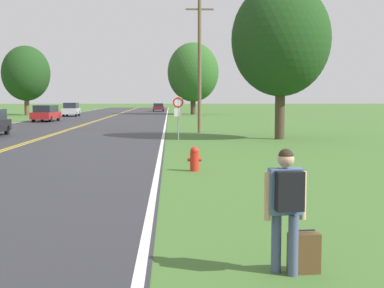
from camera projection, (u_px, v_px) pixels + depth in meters
The scene contains 11 objects.
hitchhiker_person at pixel (286, 198), 6.90m from camera, with size 0.56×0.41×1.66m.
suitcase at pixel (304, 253), 7.04m from camera, with size 0.43×0.22×0.58m.
fire_hydrant at pixel (195, 159), 16.82m from camera, with size 0.44×0.28×0.77m.
traffic_sign at pixel (178, 108), 28.99m from camera, with size 0.60×0.10×2.36m.
utility_pole_midground at pixel (200, 65), 34.68m from camera, with size 1.80×0.24×8.58m.
tree_behind_sign at pixel (26, 73), 70.07m from camera, with size 6.26×6.26×9.09m.
tree_mid_treeline at pixel (281, 40), 29.38m from camera, with size 5.46×5.46×8.65m.
tree_far_back at pixel (193, 72), 73.00m from camera, with size 6.99×6.99×9.80m.
car_red_van_mid_far at pixel (46, 113), 51.82m from camera, with size 2.06×4.71×1.59m.
car_silver_suv_receding at pixel (71, 109), 65.89m from camera, with size 1.82×4.12×1.69m.
car_maroon_sedan_distant at pixel (158, 107), 90.61m from camera, with size 1.98×4.79×1.35m.
Camera 1 is at (7.31, -3.97, 2.31)m, focal length 50.00 mm.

